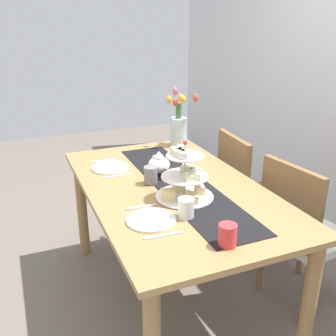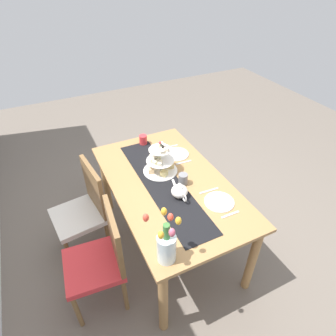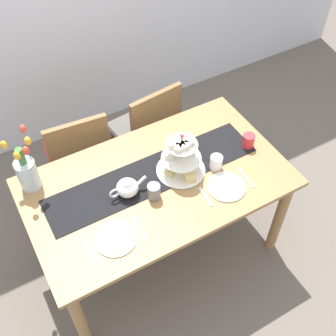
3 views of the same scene
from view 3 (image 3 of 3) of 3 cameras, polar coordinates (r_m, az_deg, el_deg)
name	(u,v)px [view 3 (image 3 of 3)]	position (r m, az deg, el deg)	size (l,w,h in m)	color
ground_plane	(159,247)	(3.17, -1.19, -10.61)	(8.00, 8.00, 0.00)	#6B6056
dining_table	(158,192)	(2.62, -1.42, -3.29)	(1.57, 0.92, 0.77)	#A37747
chair_left	(79,155)	(3.11, -11.90, 1.74)	(0.46, 0.46, 0.91)	brown
chair_right	(148,128)	(3.24, -2.69, 5.38)	(0.47, 0.47, 0.91)	brown
table_runner	(153,175)	(2.57, -2.05, -0.89)	(1.34, 0.29, 0.00)	black
tiered_cake_stand	(182,159)	(2.51, 1.86, 1.16)	(0.30, 0.30, 0.30)	beige
teapot	(127,187)	(2.44, -5.52, -2.59)	(0.24, 0.13, 0.14)	white
tulip_vase	(26,170)	(2.54, -18.56, -0.26)	(0.21, 0.20, 0.40)	silver
dinner_plate_left	(115,239)	(2.31, -7.08, -9.40)	(0.23, 0.23, 0.01)	white
fork_left	(90,250)	(2.30, -10.40, -10.86)	(0.02, 0.15, 0.01)	silver
knife_left	(140,227)	(2.34, -3.84, -7.99)	(0.01, 0.17, 0.01)	silver
dinner_plate_right	(226,187)	(2.53, 7.85, -2.51)	(0.23, 0.23, 0.01)	white
fork_right	(206,197)	(2.47, 5.09, -3.85)	(0.02, 0.15, 0.01)	silver
knife_right	(246,178)	(2.59, 10.47, -1.28)	(0.01, 0.17, 0.01)	silver
mug_grey	(154,191)	(2.42, -1.91, -3.16)	(0.08, 0.08, 0.10)	slate
mug_white_text	(216,162)	(2.59, 6.50, 0.74)	(0.08, 0.08, 0.10)	white
mug_orange	(248,141)	(2.74, 10.76, 3.61)	(0.08, 0.08, 0.10)	red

